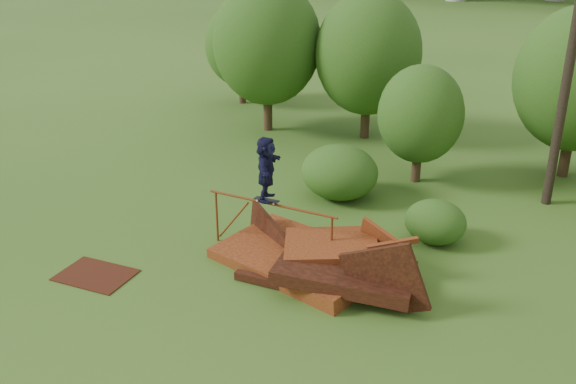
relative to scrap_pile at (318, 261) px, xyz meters
The scene contains 12 objects.
ground 1.44m from the scrap_pile, 114.48° to the right, with size 240.00×240.00×0.00m, color #2D5116.
scrap_pile is the anchor object (origin of this frame).
grind_rail 1.72m from the scrap_pile, behind, with size 3.66×0.48×1.48m.
skateboard 2.03m from the scrap_pile, behind, with size 0.69×0.26×0.07m.
skater 2.63m from the scrap_pile, behind, with size 1.55×0.49×1.67m, color black.
flat_plate 5.49m from the scrap_pile, 144.40° to the right, with size 1.79×1.28×0.03m, color #3A180C.
tree_0 12.41m from the scrap_pile, 131.74° to the left, with size 4.32×4.32×6.09m.
tree_1 11.50m from the scrap_pile, 111.97° to the left, with size 4.11×4.11×5.72m.
tree_2 7.35m from the scrap_pile, 94.14° to the left, with size 2.78×2.78×3.92m.
tree_6 16.60m from the scrap_pile, 134.42° to the left, with size 3.36×3.36×4.70m.
shrub_left 4.85m from the scrap_pile, 113.80° to the left, with size 2.45×2.26×1.69m, color #1B4111.
shrub_right 3.66m from the scrap_pile, 61.84° to the left, with size 1.67×1.53×1.18m, color #1B4111.
Camera 1 is at (7.77, -10.61, 8.06)m, focal length 40.00 mm.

